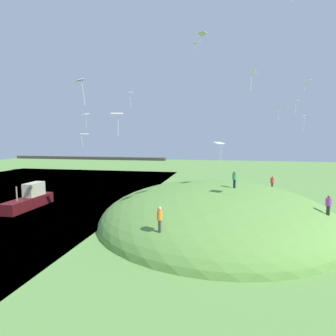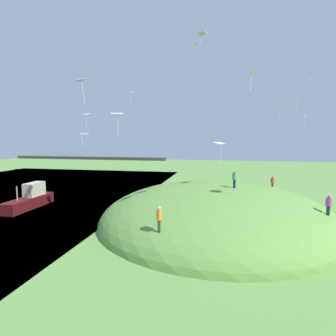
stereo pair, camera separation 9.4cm
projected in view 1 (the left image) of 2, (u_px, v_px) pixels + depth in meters
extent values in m
plane|color=#5C8B42|center=(152.00, 220.00, 27.63)|extent=(160.00, 160.00, 0.00)
ellipsoid|color=#5B8B3D|center=(216.00, 221.00, 27.31)|extent=(23.20, 23.68, 7.68)
cube|color=#454539|center=(88.00, 158.00, 67.73)|extent=(39.73, 1.80, 0.70)
cube|color=#470F12|center=(28.00, 203.00, 32.24)|extent=(1.96, 7.37, 1.28)
cube|color=#AAAE8F|center=(34.00, 189.00, 33.15)|extent=(1.31, 2.76, 1.63)
cylinder|color=gray|center=(17.00, 194.00, 30.28)|extent=(0.14, 0.14, 1.66)
cube|color=navy|center=(234.00, 184.00, 24.85)|extent=(0.25, 0.21, 0.77)
cylinder|color=#399354|center=(235.00, 176.00, 24.78)|extent=(0.54, 0.54, 0.61)
sphere|color=#97745E|center=(235.00, 172.00, 24.73)|extent=(0.23, 0.23, 0.23)
cube|color=#412B24|center=(272.00, 186.00, 32.70)|extent=(0.19, 0.28, 0.76)
cylinder|color=red|center=(272.00, 180.00, 32.63)|extent=(0.56, 0.56, 0.60)
sphere|color=brown|center=(272.00, 177.00, 32.59)|extent=(0.23, 0.23, 0.23)
cube|color=#2E3229|center=(328.00, 210.00, 21.78)|extent=(0.28, 0.27, 0.77)
cylinder|color=purple|center=(329.00, 202.00, 21.71)|extent=(0.64, 0.64, 0.61)
sphere|color=brown|center=(329.00, 197.00, 21.66)|extent=(0.23, 0.23, 0.23)
cube|color=#514C4B|center=(160.00, 226.00, 18.43)|extent=(0.23, 0.18, 0.84)
cylinder|color=orange|center=(160.00, 215.00, 18.35)|extent=(0.48, 0.48, 0.67)
sphere|color=#D69F89|center=(160.00, 208.00, 18.30)|extent=(0.25, 0.25, 0.25)
cube|color=white|center=(84.00, 134.00, 29.36)|extent=(0.98, 0.76, 0.09)
cylinder|color=white|center=(82.00, 141.00, 29.24)|extent=(0.11, 0.19, 1.17)
cube|color=white|center=(278.00, 111.00, 37.84)|extent=(0.85, 0.66, 0.08)
cylinder|color=white|center=(279.00, 116.00, 37.74)|extent=(0.13, 0.06, 0.99)
cube|color=silver|center=(130.00, 92.00, 39.44)|extent=(0.72, 0.55, 0.17)
cylinder|color=silver|center=(130.00, 100.00, 39.62)|extent=(0.24, 0.24, 1.97)
cube|color=silver|center=(202.00, 34.00, 36.43)|extent=(1.44, 1.38, 0.20)
cylinder|color=silver|center=(200.00, 39.00, 36.41)|extent=(0.16, 0.12, 0.97)
cube|color=silver|center=(219.00, 143.00, 26.00)|extent=(1.21, 1.24, 0.20)
cylinder|color=silver|center=(221.00, 155.00, 25.84)|extent=(0.06, 0.14, 1.75)
cube|color=white|center=(85.00, 114.00, 35.43)|extent=(1.24, 1.08, 0.22)
cylinder|color=white|center=(86.00, 122.00, 35.51)|extent=(0.17, 0.10, 1.49)
cube|color=silver|center=(303.00, 115.00, 37.67)|extent=(0.80, 0.68, 0.04)
cylinder|color=silver|center=(304.00, 124.00, 37.97)|extent=(0.10, 0.17, 1.98)
cube|color=silver|center=(195.00, 43.00, 41.55)|extent=(0.63, 0.83, 0.08)
cylinder|color=silver|center=(194.00, 47.00, 41.49)|extent=(0.09, 0.14, 0.82)
cube|color=silver|center=(254.00, 72.00, 24.51)|extent=(0.69, 0.84, 0.08)
cylinder|color=silver|center=(251.00, 82.00, 24.41)|extent=(0.09, 0.22, 1.50)
cube|color=white|center=(80.00, 80.00, 24.42)|extent=(1.02, 1.08, 0.20)
cylinder|color=white|center=(83.00, 94.00, 24.66)|extent=(0.17, 0.22, 1.98)
cube|color=#F2DFCE|center=(117.00, 113.00, 25.27)|extent=(1.35, 1.15, 0.17)
cylinder|color=#F2DFCE|center=(118.00, 126.00, 25.30)|extent=(0.05, 0.24, 1.82)
cube|color=white|center=(306.00, 80.00, 35.12)|extent=(1.13, 1.02, 0.09)
cylinder|color=white|center=(304.00, 86.00, 35.25)|extent=(0.10, 0.12, 1.06)
cube|color=white|center=(297.00, 101.00, 40.95)|extent=(0.73, 0.81, 0.07)
cylinder|color=white|center=(296.00, 108.00, 41.21)|extent=(0.05, 0.14, 1.82)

